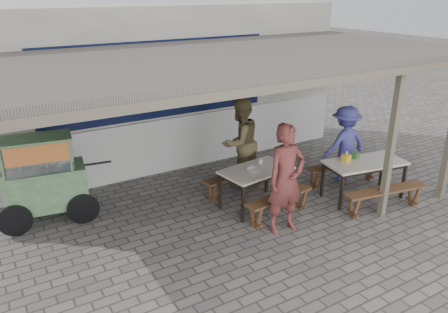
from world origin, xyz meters
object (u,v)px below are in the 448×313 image
tissue_box (346,158)px  donation_box (355,155)px  patron_wall_side (240,142)px  vendor_cart (44,176)px  condiment_bowl (253,170)px  table_right (365,165)px  bench_left_wall (235,179)px  bench_right_wall (343,169)px  patron_right_table (345,144)px  patron_street_side (286,179)px  condiment_jar (260,161)px  bench_left_street (279,201)px  table_left (256,173)px  bench_right_street (385,195)px

tissue_box → donation_box: bearing=7.1°
patron_wall_side → vendor_cart: bearing=-19.2°
condiment_bowl → table_right: bearing=-18.6°
bench_left_wall → bench_right_wall: same height
tissue_box → donation_box: (0.28, 0.03, -0.01)m
patron_right_table → tissue_box: bearing=49.6°
table_right → condiment_bowl: size_ratio=7.71×
patron_street_side → condiment_jar: (0.30, 1.14, -0.13)m
bench_right_wall → tissue_box: size_ratio=12.37×
bench_left_street → table_left: bearing=90.0°
condiment_jar → condiment_bowl: size_ratio=0.45×
table_right → patron_street_side: patron_street_side is taller
patron_wall_side → bench_left_street: bearing=71.0°
patron_wall_side → condiment_bowl: (-0.38, -1.02, -0.14)m
table_right → condiment_bowl: (-2.10, 0.71, 0.10)m
bench_right_wall → condiment_jar: 1.96m
patron_street_side → bench_left_wall: bearing=93.5°
table_right → condiment_bowl: bearing=171.6°
table_right → patron_right_table: size_ratio=1.02×
bench_left_wall → bench_right_wall: size_ratio=0.85×
bench_right_street → patron_right_table: patron_right_table is taller
bench_left_street → donation_box: bearing=-5.0°
donation_box → vendor_cart: bearing=160.0°
table_left → donation_box: donation_box is taller
bench_left_street → bench_right_street: 1.96m
bench_right_wall → condiment_bowl: size_ratio=7.79×
vendor_cart → tissue_box: vendor_cart is taller
patron_street_side → donation_box: patron_street_side is taller
patron_right_table → condiment_jar: size_ratio=16.77×
table_left → bench_left_wall: bearing=90.0°
bench_left_street → table_right: 1.95m
bench_right_wall → vendor_cart: vendor_cart is taller
patron_right_table → patron_wall_side: bearing=-21.1°
bench_left_street → condiment_bowl: size_ratio=6.65×
condiment_jar → bench_left_wall: bearing=126.2°
condiment_bowl → bench_right_wall: bearing=-2.1°
bench_right_street → patron_wall_side: patron_wall_side is taller
bench_right_wall → patron_street_side: 2.40m
donation_box → condiment_bowl: bearing=167.1°
vendor_cart → donation_box: bearing=-11.4°
patron_right_table → bench_left_street: bearing=20.1°
bench_left_wall → table_right: bearing=-40.8°
bench_right_street → table_left: bearing=153.8°
bench_right_wall → donation_box: bearing=-99.4°
bench_right_street → patron_wall_side: (-1.61, 2.35, 0.58)m
bench_right_street → table_right: bearing=90.0°
bench_left_wall → bench_right_street: (1.96, -1.99, 0.01)m
patron_street_side → condiment_bowl: patron_street_side is taller
table_right → condiment_bowl: 2.22m
condiment_jar → patron_street_side: bearing=-104.6°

